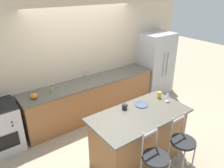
% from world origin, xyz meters
% --- Properties ---
extents(ground_plane, '(18.00, 18.00, 0.00)m').
position_xyz_m(ground_plane, '(0.00, 0.00, 0.00)').
color(ground_plane, tan).
extents(wall_back, '(6.00, 0.07, 2.70)m').
position_xyz_m(wall_back, '(0.00, 0.72, 1.35)').
color(wall_back, beige).
rests_on(wall_back, ground_plane).
extents(back_counter, '(3.25, 0.70, 0.90)m').
position_xyz_m(back_counter, '(0.00, 0.39, 0.45)').
color(back_counter, '#936038').
rests_on(back_counter, ground_plane).
extents(sink_faucet, '(0.02, 0.13, 0.22)m').
position_xyz_m(sink_faucet, '(0.00, 0.59, 1.04)').
color(sink_faucet, '#ADAFB5').
rests_on(sink_faucet, back_counter).
extents(kitchen_island, '(1.71, 0.89, 0.95)m').
position_xyz_m(kitchen_island, '(-0.12, -1.37, 0.48)').
color(kitchen_island, '#936038').
rests_on(kitchen_island, ground_plane).
extents(refrigerator, '(0.88, 0.72, 1.73)m').
position_xyz_m(refrigerator, '(2.08, 0.35, 0.87)').
color(refrigerator, '#ADAFB5').
rests_on(refrigerator, ground_plane).
extents(bar_stool_near, '(0.39, 0.39, 1.08)m').
position_xyz_m(bar_stool_near, '(-0.42, -2.04, 0.57)').
color(bar_stool_near, '#99999E').
rests_on(bar_stool_near, ground_plane).
extents(bar_stool_far, '(0.39, 0.39, 1.08)m').
position_xyz_m(bar_stool_far, '(0.18, -2.05, 0.57)').
color(bar_stool_far, '#99999E').
rests_on(bar_stool_far, ground_plane).
extents(dinner_plate, '(0.24, 0.24, 0.02)m').
position_xyz_m(dinner_plate, '(0.09, -1.18, 0.95)').
color(dinner_plate, '#425170').
rests_on(dinner_plate, kitchen_island).
extents(wine_glass, '(0.07, 0.07, 0.20)m').
position_xyz_m(wine_glass, '(0.57, -1.36, 1.09)').
color(wine_glass, white).
rests_on(wine_glass, kitchen_island).
extents(coffee_mug, '(0.12, 0.09, 0.09)m').
position_xyz_m(coffee_mug, '(-0.23, -1.10, 0.99)').
color(coffee_mug, '#232326').
rests_on(coffee_mug, kitchen_island).
extents(tumbler_cup, '(0.08, 0.08, 0.13)m').
position_xyz_m(tumbler_cup, '(0.56, -1.18, 1.01)').
color(tumbler_cup, gold).
rests_on(tumbler_cup, kitchen_island).
extents(pumpkin_decoration, '(0.14, 0.14, 0.13)m').
position_xyz_m(pumpkin_decoration, '(-1.34, 0.29, 0.95)').
color(pumpkin_decoration, orange).
rests_on(pumpkin_decoration, back_counter).
extents(soap_bottle, '(0.06, 0.06, 0.16)m').
position_xyz_m(soap_bottle, '(-0.97, 0.33, 0.96)').
color(soap_bottle, '#89B260').
rests_on(soap_bottle, back_counter).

